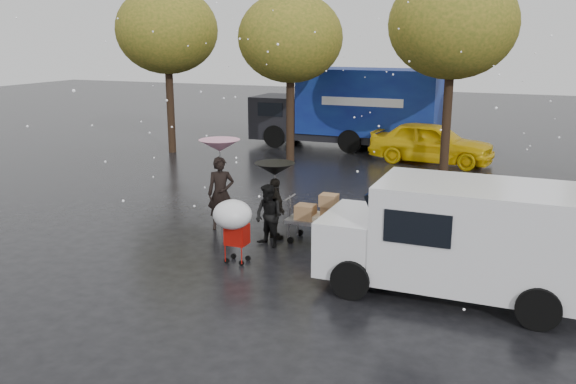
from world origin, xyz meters
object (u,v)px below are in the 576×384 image
at_px(person_pink, 221,193).
at_px(vendor_cart, 322,214).
at_px(shopping_cart, 233,218).
at_px(yellow_taxi, 432,143).
at_px(blue_truck, 351,109).
at_px(person_black, 275,209).
at_px(white_van, 459,237).

bearing_deg(person_pink, vendor_cart, -30.18).
xyz_separation_m(shopping_cart, yellow_taxi, (2.09, 12.83, -0.25)).
bearing_deg(blue_truck, person_pink, -88.41).
distance_m(person_black, blue_truck, 13.09).
xyz_separation_m(shopping_cart, white_van, (4.68, 0.22, 0.10)).
xyz_separation_m(shopping_cart, blue_truck, (-1.83, 14.86, 0.69)).
relative_size(white_van, yellow_taxi, 1.03).
height_order(person_black, yellow_taxi, yellow_taxi).
bearing_deg(yellow_taxi, vendor_cart, -179.18).
relative_size(person_black, yellow_taxi, 0.32).
distance_m(person_black, vendor_cart, 1.18).
xyz_separation_m(vendor_cart, blue_truck, (-3.13, 12.78, 1.03)).
relative_size(vendor_cart, shopping_cart, 1.04).
relative_size(vendor_cart, white_van, 0.31).
xyz_separation_m(white_van, yellow_taxi, (-2.59, 12.60, -0.35)).
height_order(white_van, blue_truck, blue_truck).
distance_m(person_pink, white_van, 6.46).
distance_m(person_black, white_van, 4.89).
xyz_separation_m(person_pink, blue_truck, (-0.35, 12.68, 0.82)).
distance_m(person_pink, shopping_cart, 2.63).
bearing_deg(person_black, blue_truck, -41.66).
xyz_separation_m(person_pink, white_van, (6.16, -1.95, 0.22)).
xyz_separation_m(person_pink, yellow_taxi, (3.57, 10.65, -0.13)).
relative_size(person_pink, shopping_cart, 1.29).
bearing_deg(shopping_cart, vendor_cart, 58.05).
distance_m(shopping_cart, white_van, 4.69).
height_order(person_pink, shopping_cart, person_pink).
bearing_deg(blue_truck, vendor_cart, -76.26).
height_order(person_black, vendor_cart, person_black).
relative_size(vendor_cart, yellow_taxi, 0.32).
bearing_deg(person_black, shopping_cart, 126.01).
distance_m(shopping_cart, blue_truck, 14.99).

